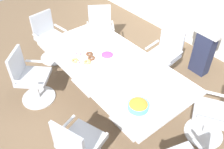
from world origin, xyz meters
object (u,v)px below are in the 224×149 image
object	(u,v)px
office_chair_2	(79,147)
person_standing_0	(210,31)
office_chair_5	(164,57)
office_chair_6	(100,32)
office_chair_0	(50,40)
snack_bowl_candy_mix	(107,56)
donut_platter	(83,58)
plate_stack	(102,34)
conference_table	(112,71)
office_chair_4	(215,116)
office_chair_1	(31,79)
snack_bowl_chips_orange	(138,105)

from	to	relation	value
office_chair_2	person_standing_0	xyz separation A→B (m)	(-0.23, 2.75, 0.46)
office_chair_2	office_chair_5	xyz separation A→B (m)	(-0.58, 2.12, 0.00)
office_chair_6	office_chair_0	bearing A→B (deg)	10.44
office_chair_0	office_chair_2	distance (m)	2.48
person_standing_0	snack_bowl_candy_mix	xyz separation A→B (m)	(-0.59, -1.69, -0.08)
donut_platter	plate_stack	world-z (taller)	donut_platter
office_chair_5	office_chair_0	bearing A→B (deg)	29.03
conference_table	donut_platter	size ratio (longest dim) A/B	6.53
conference_table	office_chair_2	world-z (taller)	office_chair_2
office_chair_4	office_chair_5	world-z (taller)	same
conference_table	office_chair_5	world-z (taller)	office_chair_5
office_chair_2	donut_platter	distance (m)	1.32
conference_table	person_standing_0	world-z (taller)	person_standing_0
office_chair_1	donut_platter	world-z (taller)	office_chair_1
office_chair_0	office_chair_4	bearing A→B (deg)	96.59
office_chair_4	donut_platter	xyz separation A→B (m)	(-1.75, -0.90, 0.36)
office_chair_1	plate_stack	world-z (taller)	office_chair_1
office_chair_6	plate_stack	bearing A→B (deg)	90.47
snack_bowl_chips_orange	donut_platter	world-z (taller)	snack_bowl_chips_orange
office_chair_0	snack_bowl_candy_mix	bearing A→B (deg)	90.00
person_standing_0	plate_stack	bearing A→B (deg)	51.62
snack_bowl_candy_mix	plate_stack	bearing A→B (deg)	150.43
office_chair_5	snack_bowl_chips_orange	bearing A→B (deg)	111.87
office_chair_2	donut_platter	xyz separation A→B (m)	(-1.02, 0.75, 0.36)
donut_platter	office_chair_2	bearing A→B (deg)	-36.41
donut_platter	office_chair_6	bearing A→B (deg)	132.66
office_chair_1	snack_bowl_candy_mix	distance (m)	1.26
office_chair_1	office_chair_6	bearing A→B (deg)	148.65
person_standing_0	snack_bowl_chips_orange	distance (m)	2.06
office_chair_0	person_standing_0	xyz separation A→B (m)	(2.11, 1.92, 0.46)
office_chair_0	office_chair_2	bearing A→B (deg)	61.90
conference_table	office_chair_4	bearing A→B (deg)	24.73
office_chair_5	donut_platter	world-z (taller)	office_chair_5
person_standing_0	snack_bowl_candy_mix	world-z (taller)	person_standing_0
conference_table	donut_platter	world-z (taller)	donut_platter
donut_platter	conference_table	bearing A→B (deg)	35.78
donut_platter	plate_stack	xyz separation A→B (m)	(-0.35, 0.62, -0.00)
office_chair_4	plate_stack	world-z (taller)	office_chair_4
office_chair_2	plate_stack	bearing A→B (deg)	115.89
office_chair_2	office_chair_4	xyz separation A→B (m)	(0.73, 1.66, 0.00)
office_chair_5	snack_bowl_candy_mix	bearing A→B (deg)	70.01
office_chair_2	office_chair_5	size ratio (longest dim) A/B	1.00
office_chair_2	snack_bowl_chips_orange	distance (m)	0.86
office_chair_1	donut_platter	size ratio (longest dim) A/B	2.48
office_chair_5	snack_bowl_chips_orange	distance (m)	1.63
office_chair_6	person_standing_0	distance (m)	2.03
person_standing_0	conference_table	bearing A→B (deg)	77.67
snack_bowl_chips_orange	conference_table	bearing A→B (deg)	161.59
conference_table	office_chair_4	xyz separation A→B (m)	(1.39, 0.64, -0.22)
office_chair_2	office_chair_6	xyz separation A→B (m)	(-1.94, 1.75, 0.00)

